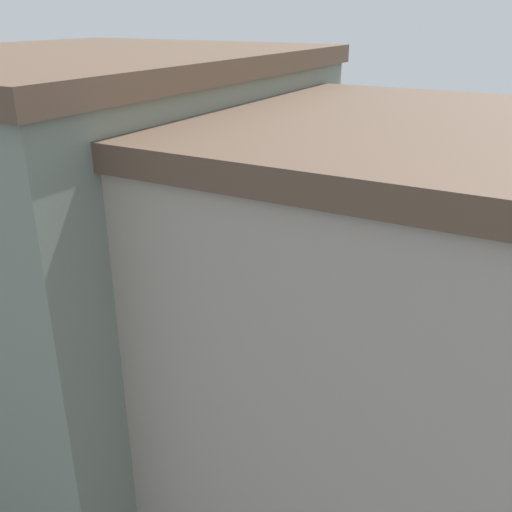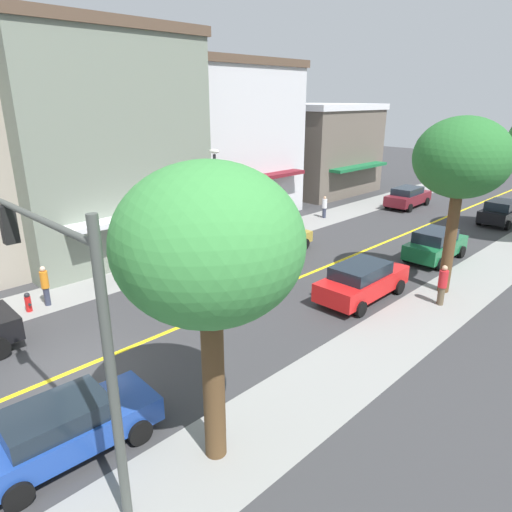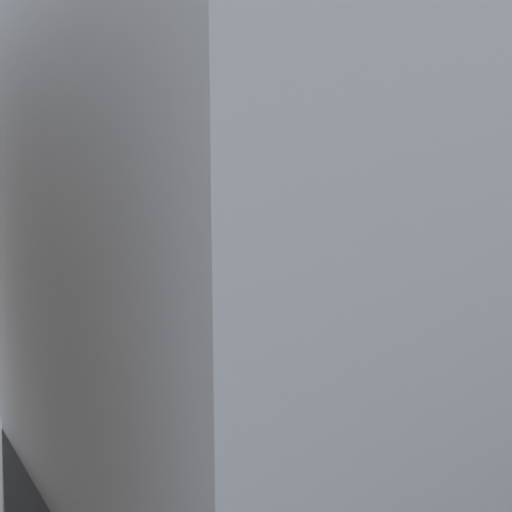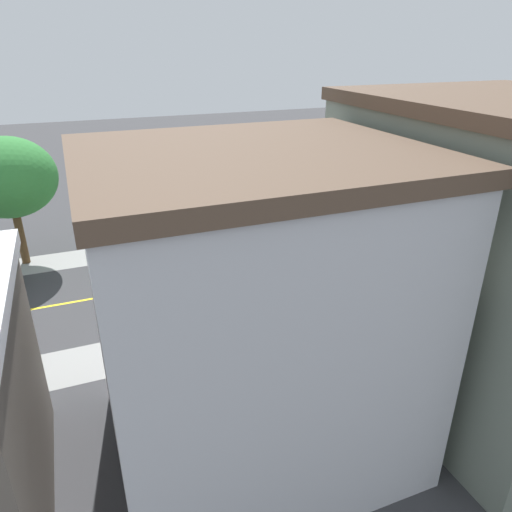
# 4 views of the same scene
# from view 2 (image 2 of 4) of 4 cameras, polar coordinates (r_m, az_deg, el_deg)

# --- Properties ---
(ground_plane) EXTENTS (140.00, 140.00, 0.00)m
(ground_plane) POSITION_cam_2_polar(r_m,az_deg,el_deg) (16.09, -21.25, -12.97)
(ground_plane) COLOR #38383A
(sidewalk_left) EXTENTS (2.90, 126.00, 0.01)m
(sidewalk_left) POSITION_cam_2_polar(r_m,az_deg,el_deg) (21.31, -28.18, -5.90)
(sidewalk_left) COLOR gray
(sidewalk_left) RESTS_ON ground
(sidewalk_right) EXTENTS (2.90, 126.00, 0.01)m
(sidewalk_right) POSITION_cam_2_polar(r_m,az_deg,el_deg) (11.76, -7.35, -25.28)
(sidewalk_right) COLOR gray
(sidewalk_right) RESTS_ON ground
(road_centerline_stripe) EXTENTS (0.20, 126.00, 0.00)m
(road_centerline_stripe) POSITION_cam_2_polar(r_m,az_deg,el_deg) (16.09, -21.25, -12.96)
(road_centerline_stripe) COLOR yellow
(road_centerline_stripe) RESTS_ON ground
(pale_office_building) EXTENTS (13.29, 10.20, 11.65)m
(pale_office_building) POSITION_cam_2_polar(r_m,az_deg,el_deg) (28.53, -21.62, 13.11)
(pale_office_building) COLOR gray
(pale_office_building) RESTS_ON ground
(tan_rowhouse) EXTENTS (9.63, 9.94, 10.66)m
(tan_rowhouse) POSITION_cam_2_polar(r_m,az_deg,el_deg) (34.22, -4.85, 14.32)
(tan_rowhouse) COLOR silver
(tan_rowhouse) RESTS_ON ground
(brick_apartment_block) EXTENTS (9.60, 9.67, 7.69)m
(brick_apartment_block) POSITION_cam_2_polar(r_m,az_deg,el_deg) (42.80, 7.46, 13.20)
(brick_apartment_block) COLOR #665B51
(brick_apartment_block) RESTS_ON ground
(street_tree_right_corner) EXTENTS (4.03, 4.03, 7.08)m
(street_tree_right_corner) POSITION_cam_2_polar(r_m,az_deg,el_deg) (9.48, -5.92, 1.19)
(street_tree_right_corner) COLOR brown
(street_tree_right_corner) RESTS_ON ground
(street_tree_left_far) EXTENTS (3.89, 3.89, 7.55)m
(street_tree_left_far) POSITION_cam_2_polar(r_m,az_deg,el_deg) (20.75, 24.32, 10.93)
(street_tree_left_far) COLOR brown
(street_tree_left_far) RESTS_ON ground
(fire_hydrant) EXTENTS (0.44, 0.24, 0.82)m
(fire_hydrant) POSITION_cam_2_polar(r_m,az_deg,el_deg) (20.66, -26.58, -5.17)
(fire_hydrant) COLOR red
(fire_hydrant) RESTS_ON ground
(parking_meter) EXTENTS (0.12, 0.18, 1.40)m
(parking_meter) POSITION_cam_2_polar(r_m,az_deg,el_deg) (22.64, -11.77, -0.02)
(parking_meter) COLOR #4C4C51
(parking_meter) RESTS_ON ground
(traffic_light_mast) EXTENTS (4.87, 0.32, 6.45)m
(traffic_light_mast) POSITION_cam_2_polar(r_m,az_deg,el_deg) (9.79, -22.17, -6.10)
(traffic_light_mast) COLOR #474C47
(traffic_light_mast) RESTS_ON ground
(street_lamp) EXTENTS (0.70, 0.36, 5.70)m
(street_lamp) POSITION_cam_2_polar(r_m,az_deg,el_deg) (24.64, -5.10, 8.28)
(street_lamp) COLOR #38383D
(street_lamp) RESTS_ON ground
(red_sedan_right_curb) EXTENTS (2.07, 4.72, 1.61)m
(red_sedan_right_curb) POSITION_cam_2_polar(r_m,az_deg,el_deg) (20.00, 13.11, -2.97)
(red_sedan_right_curb) COLOR red
(red_sedan_right_curb) RESTS_ON ground
(black_sedan_right_curb) EXTENTS (2.03, 4.20, 1.64)m
(black_sedan_right_curb) POSITION_cam_2_polar(r_m,az_deg,el_deg) (35.42, 28.32, 4.88)
(black_sedan_right_curb) COLOR black
(black_sedan_right_curb) RESTS_ON ground
(gold_sedan_left_curb) EXTENTS (2.22, 4.48, 1.35)m
(gold_sedan_left_curb) POSITION_cam_2_polar(r_m,az_deg,el_deg) (25.45, 2.37, 2.07)
(gold_sedan_left_curb) COLOR #B29338
(gold_sedan_left_curb) RESTS_ON ground
(green_sedan_right_curb) EXTENTS (2.04, 4.14, 1.66)m
(green_sedan_right_curb) POSITION_cam_2_polar(r_m,az_deg,el_deg) (25.92, 21.48, 1.33)
(green_sedan_right_curb) COLOR #196638
(green_sedan_right_curb) RESTS_ON ground
(maroon_sedan_left_curb) EXTENTS (2.20, 4.79, 1.58)m
(maroon_sedan_left_curb) POSITION_cam_2_polar(r_m,az_deg,el_deg) (38.08, 18.43, 7.04)
(maroon_sedan_left_curb) COLOR maroon
(maroon_sedan_left_curb) RESTS_ON ground
(blue_sedan_right_curb) EXTENTS (2.07, 4.38, 1.44)m
(blue_sedan_right_curb) POSITION_cam_2_polar(r_m,az_deg,el_deg) (12.50, -22.75, -19.15)
(blue_sedan_right_curb) COLOR #1E429E
(blue_sedan_right_curb) RESTS_ON ground
(pedestrian_orange_shirt) EXTENTS (0.32, 0.32, 1.73)m
(pedestrian_orange_shirt) POSITION_cam_2_polar(r_m,az_deg,el_deg) (20.73, -24.84, -3.26)
(pedestrian_orange_shirt) COLOR #33384C
(pedestrian_orange_shirt) RESTS_ON ground
(pedestrian_teal_shirt) EXTENTS (0.38, 0.38, 1.78)m
(pedestrian_teal_shirt) POSITION_cam_2_polar(r_m,az_deg,el_deg) (25.16, -3.47, 2.34)
(pedestrian_teal_shirt) COLOR black
(pedestrian_teal_shirt) RESTS_ON ground
(pedestrian_red_shirt) EXTENTS (0.37, 0.37, 1.75)m
(pedestrian_red_shirt) POSITION_cam_2_polar(r_m,az_deg,el_deg) (20.39, 22.26, -3.27)
(pedestrian_red_shirt) COLOR brown
(pedestrian_red_shirt) RESTS_ON ground
(pedestrian_white_shirt) EXTENTS (0.35, 0.35, 1.57)m
(pedestrian_white_shirt) POSITION_cam_2_polar(r_m,az_deg,el_deg) (33.21, 8.55, 6.12)
(pedestrian_white_shirt) COLOR #33384C
(pedestrian_white_shirt) RESTS_ON ground
(small_dog) EXTENTS (0.44, 0.64, 0.49)m
(small_dog) POSITION_cam_2_polar(r_m,az_deg,el_deg) (24.79, -5.89, 0.52)
(small_dog) COLOR #4C3828
(small_dog) RESTS_ON ground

